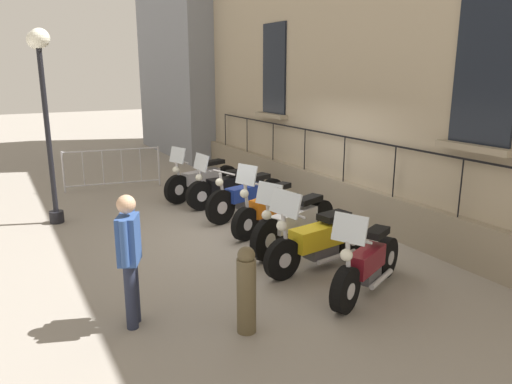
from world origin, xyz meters
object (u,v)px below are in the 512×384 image
object	(u,v)px
pedestrian_standing	(129,254)
motorcycle_orange	(269,210)
motorcycle_silver	(202,180)
lamppost	(42,77)
bollard	(246,290)
motorcycle_black	(226,188)
motorcycle_blue	(247,197)
crowd_barrier	(113,167)
motorcycle_yellow	(318,241)
motorcycle_white	(295,224)
motorcycle_maroon	(367,266)

from	to	relation	value
pedestrian_standing	motorcycle_orange	bearing A→B (deg)	-145.23
motorcycle_silver	lamppost	world-z (taller)	lamppost
bollard	motorcycle_silver	bearing A→B (deg)	-108.05
motorcycle_black	motorcycle_blue	xyz separation A→B (m)	(-0.01, 0.99, 0.03)
bollard	crowd_barrier	bearing A→B (deg)	-91.94
motorcycle_orange	motorcycle_yellow	distance (m)	1.90
motorcycle_silver	bollard	world-z (taller)	motorcycle_silver
motorcycle_silver	motorcycle_orange	bearing A→B (deg)	92.74
bollard	pedestrian_standing	world-z (taller)	pedestrian_standing
motorcycle_silver	motorcycle_yellow	distance (m)	4.81
motorcycle_white	lamppost	bearing A→B (deg)	-46.02
motorcycle_blue	crowd_barrier	distance (m)	4.29
motorcycle_yellow	motorcycle_orange	bearing A→B (deg)	-96.82
motorcycle_maroon	motorcycle_blue	bearing A→B (deg)	-93.28
motorcycle_white	crowd_barrier	bearing A→B (deg)	-73.48
pedestrian_standing	motorcycle_white	bearing A→B (deg)	-158.74
bollard	motorcycle_white	bearing A→B (deg)	-134.81
motorcycle_orange	motorcycle_silver	bearing A→B (deg)	-87.26
motorcycle_maroon	lamppost	world-z (taller)	lamppost
motorcycle_blue	bollard	size ratio (longest dim) A/B	1.99
motorcycle_silver	pedestrian_standing	distance (m)	6.02
motorcycle_white	motorcycle_silver	bearing A→B (deg)	-89.01
motorcycle_silver	lamppost	size ratio (longest dim) A/B	0.58
motorcycle_maroon	motorcycle_orange	bearing A→B (deg)	-93.15
motorcycle_white	pedestrian_standing	distance (m)	3.40
motorcycle_blue	motorcycle_orange	distance (m)	1.02
lamppost	bollard	bearing A→B (deg)	104.21
motorcycle_orange	bollard	distance (m)	3.68
motorcycle_black	motorcycle_orange	xyz separation A→B (m)	(0.05, 2.00, 0.01)
motorcycle_orange	motorcycle_white	bearing A→B (deg)	85.91
motorcycle_white	motorcycle_maroon	xyz separation A→B (m)	(0.09, 1.93, -0.04)
crowd_barrier	bollard	world-z (taller)	bollard
motorcycle_white	motorcycle_blue	bearing A→B (deg)	-93.87
motorcycle_black	motorcycle_orange	world-z (taller)	motorcycle_orange
motorcycle_orange	motorcycle_maroon	size ratio (longest dim) A/B	1.05
motorcycle_yellow	bollard	world-z (taller)	motorcycle_yellow
motorcycle_black	lamppost	world-z (taller)	lamppost
motorcycle_orange	motorcycle_white	size ratio (longest dim) A/B	0.91
motorcycle_silver	motorcycle_white	bearing A→B (deg)	90.99
motorcycle_silver	motorcycle_maroon	size ratio (longest dim) A/B	1.16
crowd_barrier	pedestrian_standing	size ratio (longest dim) A/B	1.46
motorcycle_white	bollard	world-z (taller)	motorcycle_white
lamppost	motorcycle_maroon	bearing A→B (deg)	121.34
motorcycle_silver	motorcycle_orange	world-z (taller)	motorcycle_orange
motorcycle_black	motorcycle_blue	bearing A→B (deg)	90.83
motorcycle_blue	lamppost	distance (m)	4.57
motorcycle_maroon	lamppost	distance (m)	6.87
motorcycle_black	motorcycle_silver	bearing A→B (deg)	-78.33
motorcycle_white	lamppost	xyz separation A→B (m)	(3.42, -3.55, 2.43)
motorcycle_blue	motorcycle_orange	xyz separation A→B (m)	(0.06, 1.01, -0.02)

